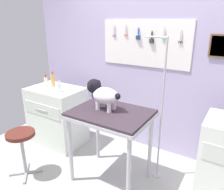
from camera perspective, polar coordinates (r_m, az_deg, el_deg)
rear_wall_panel at (r=3.12m, az=10.01°, el=6.06°), size 4.00×0.11×2.30m
grooming_table at (r=2.46m, az=-0.36°, el=-6.42°), size 0.88×0.66×0.89m
grooming_arm at (r=2.58m, az=12.47°, el=-5.71°), size 0.29×0.11×1.68m
dog at (r=2.44m, az=-2.59°, el=0.32°), size 0.46×0.21×0.33m
counter_left at (r=3.51m, az=-14.03°, el=-5.18°), size 0.80×0.58×0.88m
stool at (r=2.89m, az=-22.49°, el=-10.83°), size 0.33×0.33×0.59m
pump_bottle_white at (r=3.48m, az=-16.78°, el=3.35°), size 0.05×0.05×0.18m
spray_bottle_short at (r=3.17m, az=-13.55°, el=2.00°), size 0.05×0.05×0.17m
shampoo_bottle at (r=3.44m, az=-15.09°, el=3.75°), size 0.06×0.06×0.23m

